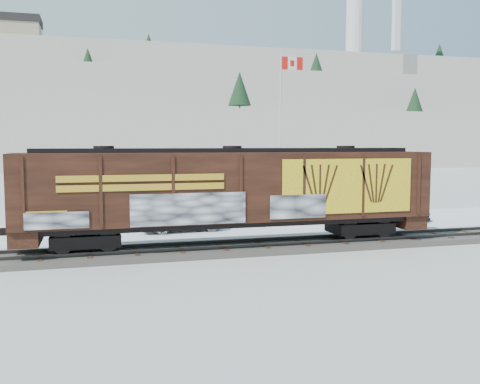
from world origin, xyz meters
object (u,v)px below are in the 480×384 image
object	(u,v)px
flagpole	(281,152)
car_silver	(181,217)
car_dark	(389,209)
car_white	(185,215)
hopper_railcar	(232,190)

from	to	relation	value
flagpole	car_silver	distance (m)	13.69
car_silver	flagpole	bearing A→B (deg)	-50.95
car_dark	car_white	bearing A→B (deg)	96.39
car_white	car_dark	distance (m)	13.50
car_dark	car_silver	bearing A→B (deg)	104.13
flagpole	car_white	size ratio (longest dim) A/B	2.88
hopper_railcar	car_white	world-z (taller)	hopper_railcar
car_white	flagpole	bearing A→B (deg)	-33.12
car_white	hopper_railcar	bearing A→B (deg)	-155.70
hopper_railcar	car_white	size ratio (longest dim) A/B	4.66
flagpole	hopper_railcar	bearing A→B (deg)	-117.68
car_silver	car_white	world-z (taller)	car_silver
car_silver	car_dark	distance (m)	13.97
flagpole	car_silver	world-z (taller)	flagpole
flagpole	car_white	bearing A→B (deg)	-140.90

